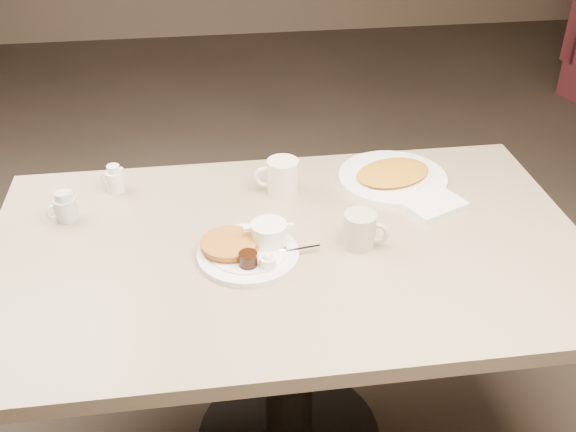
{
  "coord_description": "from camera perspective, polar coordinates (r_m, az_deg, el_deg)",
  "views": [
    {
      "loc": [
        -0.19,
        -1.36,
        1.72
      ],
      "look_at": [
        0.0,
        0.02,
        0.82
      ],
      "focal_mm": 41.93,
      "sensor_mm": 36.0,
      "label": 1
    }
  ],
  "objects": [
    {
      "name": "creamer_right",
      "position": [
        1.94,
        -14.5,
        3.03
      ],
      "size": [
        0.07,
        0.06,
        0.08
      ],
      "color": "white",
      "rests_on": "diner_table"
    },
    {
      "name": "diner_table",
      "position": [
        1.79,
        0.09,
        -6.81
      ],
      "size": [
        1.5,
        0.9,
        0.75
      ],
      "color": "tan",
      "rests_on": "ground"
    },
    {
      "name": "main_plate",
      "position": [
        1.63,
        -3.27,
        -2.66
      ],
      "size": [
        0.3,
        0.25,
        0.07
      ],
      "color": "white",
      "rests_on": "diner_table"
    },
    {
      "name": "creamer_left",
      "position": [
        1.85,
        -18.42,
        0.72
      ],
      "size": [
        0.08,
        0.07,
        0.08
      ],
      "color": "beige",
      "rests_on": "diner_table"
    },
    {
      "name": "coffee_mug_near",
      "position": [
        1.66,
        6.17,
        -1.16
      ],
      "size": [
        0.12,
        0.11,
        0.09
      ],
      "color": "beige",
      "rests_on": "diner_table"
    },
    {
      "name": "hash_plate",
      "position": [
        1.97,
        8.86,
        3.37
      ],
      "size": [
        0.41,
        0.41,
        0.04
      ],
      "color": "white",
      "rests_on": "diner_table"
    },
    {
      "name": "coffee_mug_far",
      "position": [
        1.87,
        -0.54,
        3.35
      ],
      "size": [
        0.13,
        0.1,
        0.1
      ],
      "color": "white",
      "rests_on": "diner_table"
    },
    {
      "name": "napkin",
      "position": [
        1.86,
        12.11,
        1.02
      ],
      "size": [
        0.2,
        0.18,
        0.02
      ],
      "color": "white",
      "rests_on": "diner_table"
    }
  ]
}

